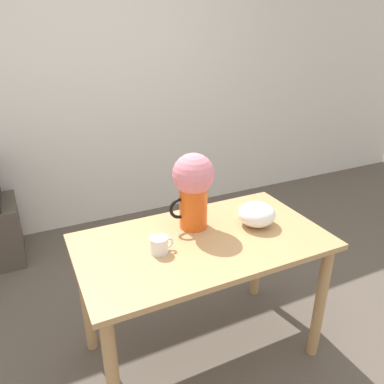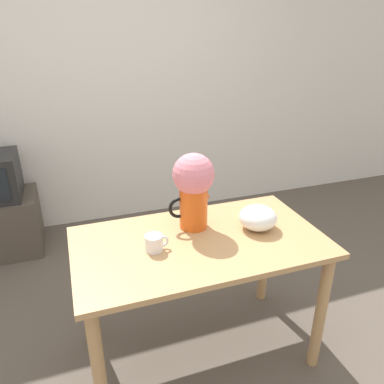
# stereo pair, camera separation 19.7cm
# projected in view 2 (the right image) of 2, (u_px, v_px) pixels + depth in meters

# --- Properties ---
(ground_plane) EXTENTS (12.00, 12.00, 0.00)m
(ground_plane) POSITION_uv_depth(u_px,v_px,m) (175.00, 363.00, 2.15)
(ground_plane) COLOR brown
(wall_back) EXTENTS (8.00, 0.05, 2.60)m
(wall_back) POSITION_uv_depth(u_px,v_px,m) (108.00, 84.00, 3.32)
(wall_back) COLOR silver
(wall_back) RESTS_ON ground_plane
(table) EXTENTS (1.29, 0.72, 0.77)m
(table) POSITION_uv_depth(u_px,v_px,m) (200.00, 259.00, 1.98)
(table) COLOR tan
(table) RESTS_ON ground_plane
(flower_vase) EXTENTS (0.25, 0.22, 0.42)m
(flower_vase) POSITION_uv_depth(u_px,v_px,m) (193.00, 185.00, 1.96)
(flower_vase) COLOR #E05619
(flower_vase) RESTS_ON table
(coffee_mug) EXTENTS (0.12, 0.09, 0.08)m
(coffee_mug) POSITION_uv_depth(u_px,v_px,m) (154.00, 243.00, 1.82)
(coffee_mug) COLOR white
(coffee_mug) RESTS_ON table
(white_bowl) EXTENTS (0.21, 0.21, 0.13)m
(white_bowl) POSITION_uv_depth(u_px,v_px,m) (258.00, 218.00, 2.01)
(white_bowl) COLOR white
(white_bowl) RESTS_ON table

